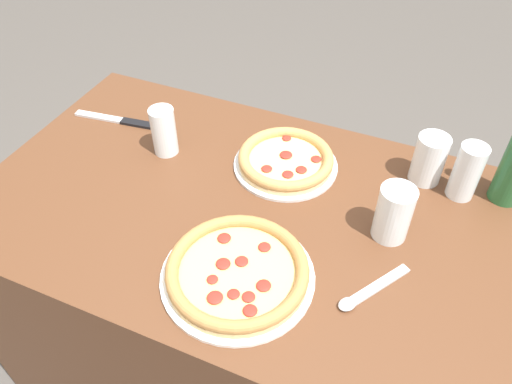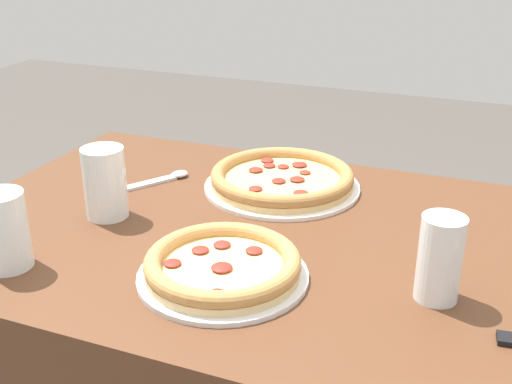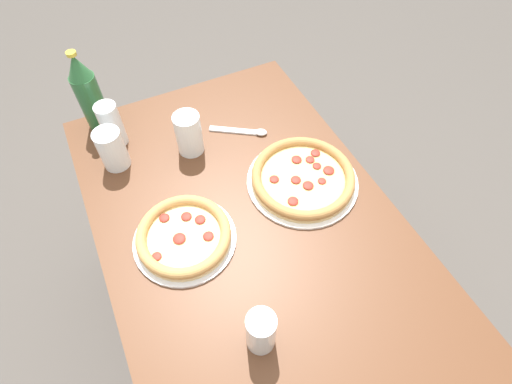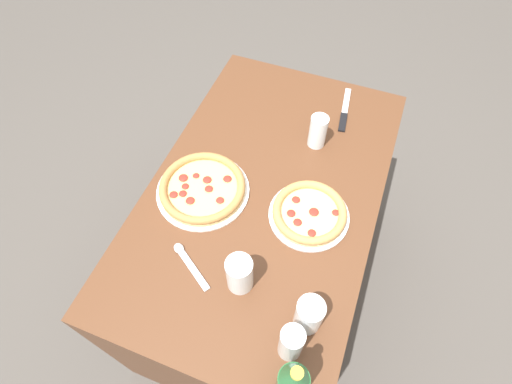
% 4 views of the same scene
% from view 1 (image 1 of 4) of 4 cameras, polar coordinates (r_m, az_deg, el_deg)
% --- Properties ---
extents(ground_plane, '(8.00, 8.00, 0.00)m').
position_cam_1_polar(ground_plane, '(1.79, -1.36, -19.12)').
color(ground_plane, '#4C4742').
extents(table, '(1.23, 0.75, 0.77)m').
position_cam_1_polar(table, '(1.46, -1.61, -12.18)').
color(table, '#56331E').
rests_on(table, ground_plane).
extents(pizza_salami, '(0.26, 0.26, 0.04)m').
position_cam_1_polar(pizza_salami, '(1.24, 3.42, 3.64)').
color(pizza_salami, silver).
rests_on(pizza_salami, table).
extents(pizza_pepperoni, '(0.31, 0.31, 0.04)m').
position_cam_1_polar(pizza_pepperoni, '(1.00, -2.13, -9.09)').
color(pizza_pepperoni, white).
rests_on(pizza_pepperoni, table).
extents(glass_water, '(0.06, 0.06, 0.14)m').
position_cam_1_polar(glass_water, '(1.23, 22.92, 2.03)').
color(glass_water, white).
rests_on(glass_water, table).
extents(glass_iced_tea, '(0.08, 0.08, 0.13)m').
position_cam_1_polar(glass_iced_tea, '(1.09, 15.41, -2.52)').
color(glass_iced_tea, white).
rests_on(glass_iced_tea, table).
extents(glass_mango_juice, '(0.08, 0.08, 0.12)m').
position_cam_1_polar(glass_mango_juice, '(1.25, 19.10, 3.34)').
color(glass_mango_juice, white).
rests_on(glass_mango_juice, table).
extents(glass_lemonade, '(0.06, 0.06, 0.13)m').
position_cam_1_polar(glass_lemonade, '(1.29, -10.46, 6.63)').
color(glass_lemonade, white).
rests_on(glass_lemonade, table).
extents(knife, '(0.24, 0.05, 0.01)m').
position_cam_1_polar(knife, '(1.46, -15.49, 7.93)').
color(knife, black).
rests_on(knife, table).
extents(spoon, '(0.12, 0.16, 0.01)m').
position_cam_1_polar(spoon, '(1.02, 12.42, -11.21)').
color(spoon, silver).
rests_on(spoon, table).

